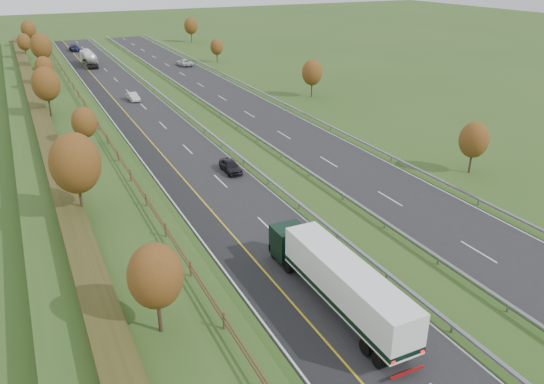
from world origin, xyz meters
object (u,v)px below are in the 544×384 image
Objects in this scene: car_dark_near at (231,166)px; car_silver_mid at (133,97)px; road_tanker at (89,57)px; car_small_far at (74,48)px; box_lorry at (338,280)px; car_oncoming at (184,62)px.

car_dark_near is 1.01× the size of car_silver_mid.
car_small_far is at bearing 91.02° from road_tanker.
car_dark_near is at bearing -86.71° from road_tanker.
car_dark_near is (3.00, 27.48, -1.57)m from box_lorry.
car_small_far reaches higher than car_oncoming.
car_small_far is at bearing 94.07° from car_dark_near.
box_lorry is 96.07m from car_oncoming.
box_lorry is 1.45× the size of road_tanker.
car_oncoming is (19.64, -9.85, -1.08)m from road_tanker.
car_oncoming is (17.94, 27.99, 0.05)m from car_silver_mid.
box_lorry is 104.17m from road_tanker.
box_lorry is 66.34m from car_silver_mid.
road_tanker is at bearing 87.48° from car_silver_mid.
car_dark_near is 0.79× the size of car_small_far.
car_oncoming is at bearing 79.06° from box_lorry.
box_lorry reaches higher than car_silver_mid.
car_dark_near reaches higher than car_silver_mid.
car_dark_near is at bearing 71.48° from car_oncoming.
car_dark_near is at bearing -90.86° from car_small_far.
road_tanker is 2.66× the size of car_dark_near.
box_lorry reaches higher than car_oncoming.
car_silver_mid is 33.25m from car_oncoming.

